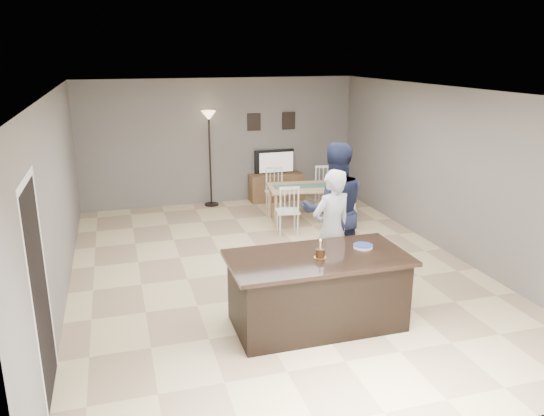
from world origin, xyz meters
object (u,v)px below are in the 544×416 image
object	(u,v)px
man	(334,211)
dining_table	(308,192)
television	(275,162)
birthday_cake	(320,253)
plate_stack	(363,246)
kitchen_island	(317,290)
tv_console	(276,187)
floor_lamp	(209,133)
woman	(331,230)

from	to	relation	value
man	dining_table	world-z (taller)	man
television	birthday_cake	bearing A→B (deg)	78.14
television	plate_stack	xyz separation A→B (m)	(-0.57, -5.55, 0.06)
kitchen_island	dining_table	distance (m)	4.13
birthday_cake	plate_stack	size ratio (longest dim) A/B	0.94
plate_stack	birthday_cake	bearing A→B (deg)	-166.89
plate_stack	television	bearing A→B (deg)	84.14
tv_console	television	bearing A→B (deg)	90.00
kitchen_island	plate_stack	xyz separation A→B (m)	(0.63, 0.09, 0.46)
plate_stack	dining_table	bearing A→B (deg)	79.62
man	floor_lamp	size ratio (longest dim) A/B	0.98
kitchen_island	television	xyz separation A→B (m)	(1.20, 5.64, 0.41)
plate_stack	floor_lamp	world-z (taller)	floor_lamp
television	woman	bearing A→B (deg)	82.33
television	kitchen_island	bearing A→B (deg)	77.99
tv_console	woman	world-z (taller)	woman
tv_console	dining_table	size ratio (longest dim) A/B	0.63
floor_lamp	man	bearing A→B (deg)	-76.06
birthday_cake	dining_table	xyz separation A→B (m)	(1.33, 3.96, -0.36)
man	plate_stack	distance (m)	1.27
tv_console	floor_lamp	bearing A→B (deg)	179.22
tv_console	man	xyz separation A→B (m)	(-0.42, -4.22, 0.70)
kitchen_island	tv_console	bearing A→B (deg)	77.84
woman	plate_stack	size ratio (longest dim) A/B	7.10
birthday_cake	plate_stack	xyz separation A→B (m)	(0.63, 0.15, -0.03)
television	dining_table	bearing A→B (deg)	94.30
plate_stack	dining_table	xyz separation A→B (m)	(0.70, 3.82, -0.33)
kitchen_island	man	distance (m)	1.65
kitchen_island	tv_console	size ratio (longest dim) A/B	1.79
television	dining_table	size ratio (longest dim) A/B	0.48
birthday_cake	plate_stack	distance (m)	0.64
woman	man	bearing A→B (deg)	-131.44
kitchen_island	floor_lamp	world-z (taller)	floor_lamp
woman	plate_stack	bearing A→B (deg)	79.60
tv_console	floor_lamp	distance (m)	1.96
dining_table	birthday_cake	bearing A→B (deg)	-100.89
kitchen_island	man	size ratio (longest dim) A/B	1.07
tv_console	plate_stack	bearing A→B (deg)	-95.93
woman	man	xyz separation A→B (m)	(0.21, 0.42, 0.14)
woman	man	distance (m)	0.49
television	plate_stack	distance (m)	5.58
man	television	bearing A→B (deg)	-86.35
woman	floor_lamp	xyz separation A→B (m)	(-0.84, 4.66, 0.72)
dining_table	kitchen_island	bearing A→B (deg)	-101.18
television	floor_lamp	distance (m)	1.64
birthday_cake	floor_lamp	size ratio (longest dim) A/B	0.11
tv_console	television	xyz separation A→B (m)	(0.00, 0.07, 0.56)
tv_console	birthday_cake	distance (m)	5.78
television	birthday_cake	size ratio (longest dim) A/B	3.99
tv_console	birthday_cake	xyz separation A→B (m)	(-1.19, -5.62, 0.65)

